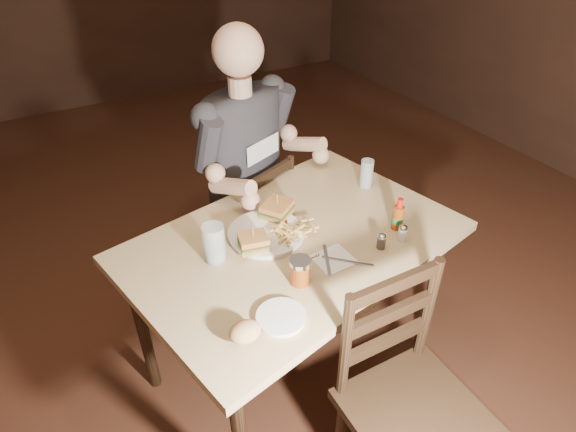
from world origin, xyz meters
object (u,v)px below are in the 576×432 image
chair_far (247,227)px  glass_right (367,173)px  chair_near (416,415)px  main_table (294,253)px  syrup_dispenser (300,271)px  glass_left (214,243)px  dinner_plate (266,234)px  side_plate (281,318)px  hot_sauce (398,214)px  diner (250,140)px

chair_far → glass_right: glass_right is taller
chair_far → chair_near: chair_near is taller
main_table → syrup_dispenser: size_ratio=14.27×
glass_left → syrup_dispenser: size_ratio=1.51×
dinner_plate → side_plate: dinner_plate is taller
syrup_dispenser → side_plate: bearing=-152.1°
chair_near → side_plate: chair_near is taller
hot_sauce → side_plate: hot_sauce is taller
glass_left → glass_right: (0.81, 0.14, -0.01)m
main_table → diner: 0.61m
hot_sauce → dinner_plate: bearing=155.7°
chair_near → diner: 1.34m
diner → chair_near: bearing=-112.1°
main_table → glass_left: bearing=172.8°
syrup_dispenser → chair_near: bearing=-81.9°
main_table → chair_far: 0.67m
chair_far → diner: (0.02, -0.05, 0.53)m
glass_left → side_plate: bearing=-80.3°
hot_sauce → chair_far: bearing=114.0°
hot_sauce → syrup_dispenser: hot_sauce is taller
main_table → hot_sauce: 0.45m
chair_far → hot_sauce: (0.33, -0.75, 0.42)m
chair_far → diner: diner is taller
dinner_plate → hot_sauce: 0.54m
main_table → glass_right: (0.49, 0.18, 0.14)m
diner → side_plate: bearing=-131.9°
chair_near → dinner_plate: size_ratio=3.13×
glass_right → dinner_plate: bearing=-169.5°
diner → dinner_plate: diner is taller
chair_far → dinner_plate: chair_far is taller
syrup_dispenser → side_plate: syrup_dispenser is taller
glass_left → glass_right: size_ratio=1.15×
chair_far → chair_near: 1.31m
glass_left → chair_far: bearing=55.6°
main_table → glass_left: 0.36m
dinner_plate → glass_left: 0.24m
chair_far → glass_right: (0.42, -0.42, 0.42)m
glass_right → side_plate: size_ratio=0.83×
dinner_plate → side_plate: bearing=-111.8°
chair_far → dinner_plate: 0.66m
main_table → glass_right: glass_right is taller
diner → side_plate: 0.97m
dinner_plate → hot_sauce: hot_sauce is taller
main_table → glass_left: glass_left is taller
main_table → glass_right: size_ratio=10.81×
glass_right → hot_sauce: 0.34m
syrup_dispenser → dinner_plate: bearing=74.0°
chair_far → glass_right: size_ratio=6.27×
chair_far → side_plate: 1.06m
glass_left → hot_sauce: (0.72, -0.19, -0.00)m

